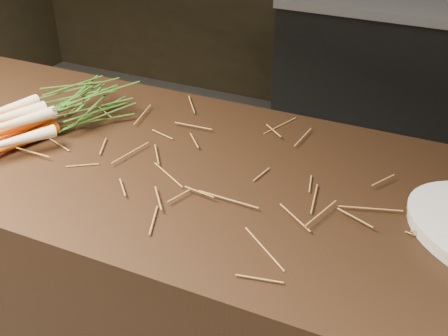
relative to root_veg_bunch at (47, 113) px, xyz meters
name	(u,v)px	position (x,y,z in m)	size (l,w,h in m)	color
straw_bedding	(288,187)	(0.64, -0.01, -0.04)	(1.40, 0.60, 0.02)	#A1743C
root_veg_bunch	(47,113)	(0.00, 0.00, 0.00)	(0.33, 0.53, 0.10)	#F25515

